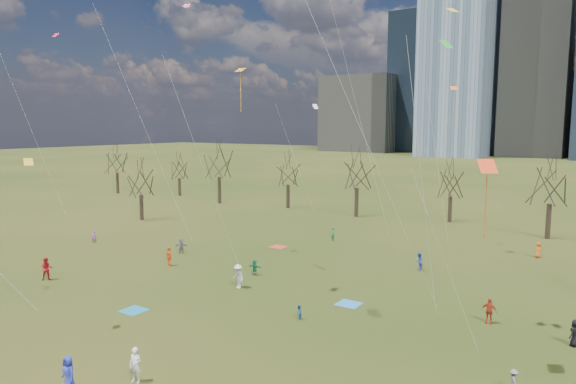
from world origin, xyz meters
The scene contains 22 objects.
ground centered at (0.00, 0.00, 0.00)m, with size 500.00×500.00×0.00m, color black.
downtown_skyline centered at (-2.43, 210.64, 39.01)m, with size 212.50×78.00×118.00m.
bare_tree_row centered at (-0.09, 37.22, 6.12)m, with size 113.04×29.80×9.50m.
blanket_teal centered at (-3.79, -1.47, 0.01)m, with size 1.60×1.50×0.03m, color #176D8F.
blanket_navy centered at (7.93, 7.77, 0.01)m, with size 1.60×1.50×0.03m, color #2872BB.
blanket_crimson centered at (-5.95, 19.25, 0.01)m, with size 1.60×1.50×0.03m, color #B23623.
person_0 centered at (2.03, -10.25, 0.84)m, with size 0.82×0.54×1.69m, color #252CA3.
person_1 centered at (4.12, -8.02, 0.89)m, with size 0.65×0.42×1.78m, color silver.
person_2 centered at (-15.34, -0.62, 0.94)m, with size 0.91×0.71×1.87m, color #AA181B.
person_3 centered at (19.89, 1.28, 0.54)m, with size 0.70×0.40×1.09m, color slate.
person_4 centered at (-10.08, 7.86, 0.86)m, with size 1.00×0.42×1.71m, color orange.
person_5 centered at (-1.90, 9.77, 0.68)m, with size 1.26×0.40×1.36m, color #186F45.
person_6 centered at (21.91, 8.58, 0.79)m, with size 0.77×0.50×1.58m, color black.
person_7 centered at (-23.48, 9.81, 0.70)m, with size 0.51×0.33×1.40m, color #9A51A3.
person_8 centered at (6.50, 3.37, 0.48)m, with size 0.47×0.37×0.97m, color #24509E.
person_9 centered at (-0.93, 6.34, 0.94)m, with size 1.21×0.70×1.87m, color silver.
person_10 centered at (17.01, 9.49, 0.82)m, with size 0.97×0.40×1.65m, color #B53319.
person_11 centered at (-12.48, 11.76, 0.75)m, with size 1.39×0.44×1.50m, color slate.
person_12 centered at (17.32, 29.27, 0.75)m, with size 0.73×0.48×1.50m, color orange.
person_13 centered at (-2.52, 24.86, 0.76)m, with size 0.55×0.36×1.52m, color #1B7B3E.
person_14 centered at (9.22, 18.81, 0.79)m, with size 0.77×0.60×1.57m, color #263FA5.
kites_airborne centered at (4.60, 11.07, 13.90)m, with size 69.22×45.13×34.81m.
Camera 1 is at (23.51, -23.89, 12.60)m, focal length 32.00 mm.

